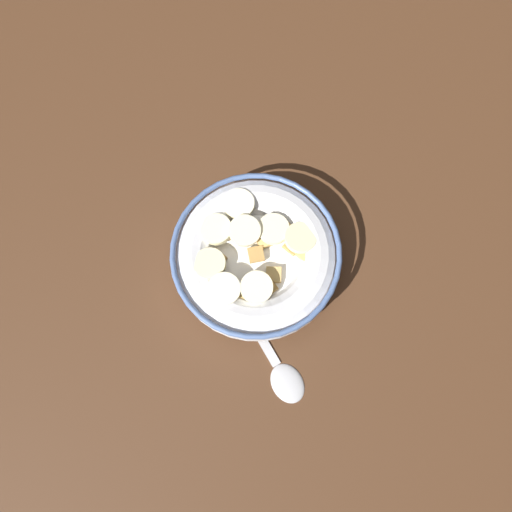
{
  "coord_description": "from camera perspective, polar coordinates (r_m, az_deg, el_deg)",
  "views": [
    {
      "loc": [
        6.66,
        12.77,
        55.87
      ],
      "look_at": [
        0.0,
        0.0,
        3.0
      ],
      "focal_mm": 35.52,
      "sensor_mm": 36.0,
      "label": 1
    }
  ],
  "objects": [
    {
      "name": "ground_plane",
      "position": [
        0.59,
        0.0,
        -1.03
      ],
      "size": [
        128.01,
        128.01,
        2.0
      ],
      "primitive_type": "cube",
      "color": "#472B19"
    },
    {
      "name": "spoon",
      "position": [
        0.56,
        2.57,
        -12.47
      ],
      "size": [
        3.58,
        15.19,
        0.8
      ],
      "color": "#B7B7BC",
      "rests_on": "ground_plane"
    },
    {
      "name": "cereal_bowl",
      "position": [
        0.55,
        -0.03,
        -0.09
      ],
      "size": [
        18.32,
        18.32,
        5.38
      ],
      "color": "silver",
      "rests_on": "ground_plane"
    }
  ]
}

